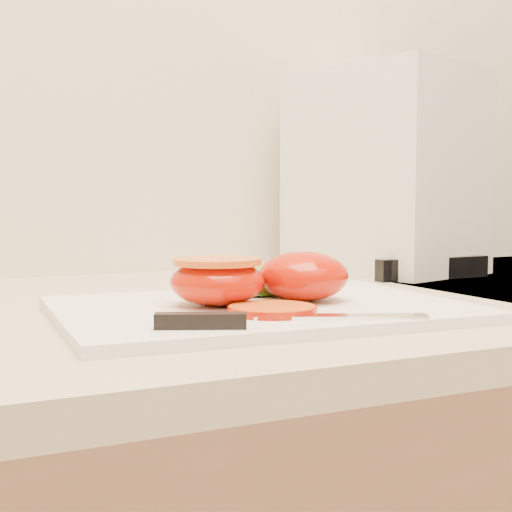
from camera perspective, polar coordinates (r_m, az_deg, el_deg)
name	(u,v)px	position (r m, az deg, el deg)	size (l,w,h in m)	color
cutting_board	(261,309)	(0.68, 0.36, -4.29)	(0.38, 0.27, 0.01)	white
tomato_half_dome	(303,276)	(0.70, 3.80, -1.60)	(0.09, 0.09, 0.05)	#B11303
tomato_half_cut	(217,280)	(0.66, -3.11, -1.91)	(0.09, 0.09, 0.04)	#B11303
tomato_slice_0	(272,310)	(0.62, 1.32, -4.32)	(0.08, 0.08, 0.01)	orange
lettuce_leaf_0	(257,280)	(0.76, 0.09, -1.91)	(0.12, 0.09, 0.03)	#62AF2E
knife	(258,319)	(0.56, 0.19, -5.07)	(0.23, 0.08, 0.01)	silver
appliance	(385,173)	(1.10, 10.29, 6.56)	(0.20, 0.25, 0.30)	white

